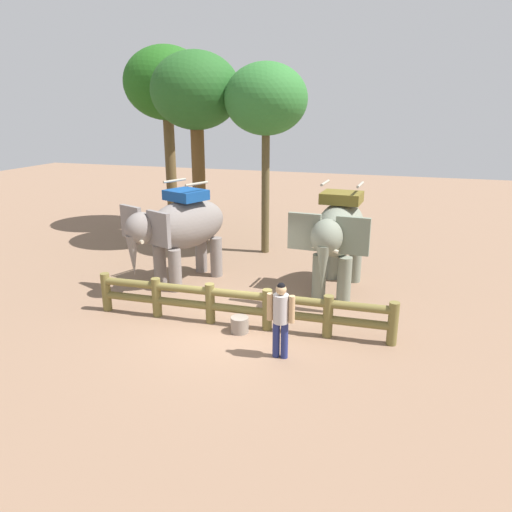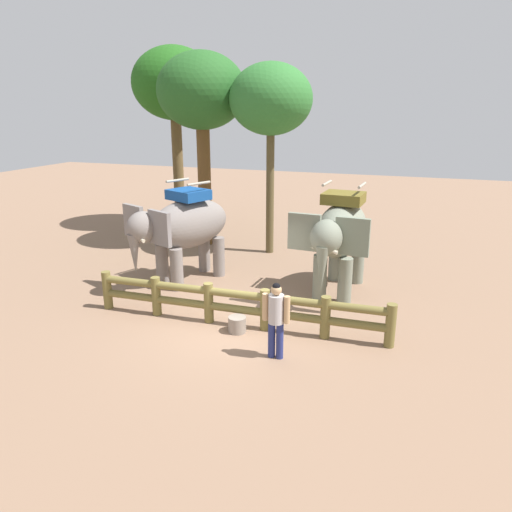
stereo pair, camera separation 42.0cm
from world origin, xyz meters
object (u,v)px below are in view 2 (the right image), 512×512
(elephant_near_left, at_px, (184,227))
(elephant_center, at_px, (340,234))
(tourist_woman_in_black, at_px, (276,315))
(feed_bucket, at_px, (237,324))
(tree_far_left, at_px, (174,86))
(tree_far_right, at_px, (271,101))
(tree_back_center, at_px, (202,95))
(log_fence, at_px, (236,303))

(elephant_near_left, xyz_separation_m, elephant_center, (4.68, 0.59, 0.04))
(tourist_woman_in_black, xyz_separation_m, feed_bucket, (-1.25, 0.89, -0.81))
(tree_far_left, relative_size, feed_bucket, 17.76)
(elephant_near_left, xyz_separation_m, tree_far_right, (1.51, 3.95, 3.71))
(elephant_center, height_order, feed_bucket, elephant_center)
(tree_far_right, xyz_separation_m, feed_bucket, (1.32, -6.73, -5.29))
(feed_bucket, bearing_deg, tree_far_left, 124.78)
(tree_far_left, bearing_deg, tree_far_right, -26.50)
(tree_far_left, xyz_separation_m, tree_back_center, (2.35, -2.27, -0.42))
(tree_far_right, height_order, feed_bucket, tree_far_right)
(log_fence, relative_size, tourist_woman_in_black, 4.41)
(elephant_near_left, bearing_deg, log_fence, -42.49)
(elephant_center, distance_m, feed_bucket, 4.17)
(log_fence, height_order, tourist_woman_in_black, tourist_woman_in_black)
(tourist_woman_in_black, bearing_deg, tree_back_center, 124.07)
(log_fence, xyz_separation_m, tree_back_center, (-3.95, 6.70, 5.12))
(log_fence, relative_size, elephant_near_left, 2.05)
(elephant_near_left, xyz_separation_m, tree_back_center, (-1.27, 4.24, 3.95))
(elephant_center, height_order, tree_far_left, tree_far_left)
(tree_far_right, bearing_deg, elephant_center, -46.70)
(log_fence, height_order, elephant_near_left, elephant_near_left)
(tree_far_left, relative_size, tree_far_right, 1.15)
(elephant_center, xyz_separation_m, tree_far_left, (-8.29, 5.91, 4.33))
(tree_back_center, xyz_separation_m, tree_far_right, (2.78, -0.29, -0.24))
(elephant_near_left, relative_size, elephant_center, 0.99)
(log_fence, relative_size, tree_back_center, 1.06)
(tree_far_right, distance_m, feed_bucket, 8.66)
(tourist_woman_in_black, xyz_separation_m, tree_far_left, (-7.70, 10.17, 5.14))
(tree_back_center, bearing_deg, tree_far_left, 136.08)
(log_fence, xyz_separation_m, elephant_center, (1.99, 3.05, 1.22))
(tree_back_center, relative_size, feed_bucket, 16.61)
(log_fence, bearing_deg, tourist_woman_in_black, -40.88)
(tree_far_left, height_order, tree_far_right, tree_far_left)
(tourist_woman_in_black, distance_m, feed_bucket, 1.74)
(tourist_woman_in_black, bearing_deg, tree_far_left, 127.12)
(elephant_near_left, bearing_deg, elephant_center, 7.20)
(feed_bucket, bearing_deg, tourist_woman_in_black, -35.35)
(tree_far_right, bearing_deg, elephant_near_left, -110.98)
(elephant_near_left, relative_size, tree_far_right, 0.55)
(elephant_near_left, distance_m, tourist_woman_in_black, 5.54)
(tree_far_right, bearing_deg, tree_back_center, 173.97)
(elephant_near_left, height_order, tourist_woman_in_black, elephant_near_left)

